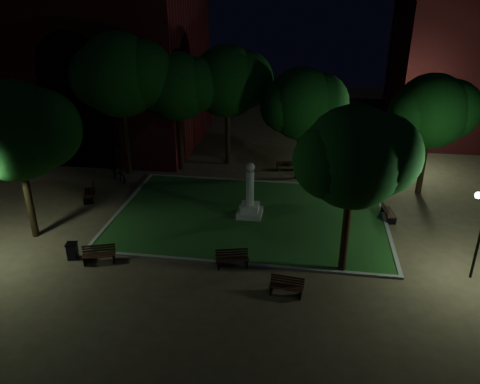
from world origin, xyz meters
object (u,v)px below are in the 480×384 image
object	(u,v)px
bench_left_side	(90,193)
trash_bin	(72,251)
bicycle	(118,174)
bench_right_side	(388,213)
monument	(250,201)
bench_west_near	(99,255)
bench_near_left	(232,259)
bench_far_side	(286,166)
bench_near_right	(287,287)

from	to	relation	value
bench_left_side	trash_bin	xyz separation A→B (m)	(2.16, -6.56, 0.00)
trash_bin	bicycle	distance (m)	9.77
bench_left_side	bench_right_side	bearing A→B (deg)	68.28
monument	bench_west_near	size ratio (longest dim) A/B	1.97
bench_near_left	bicycle	size ratio (longest dim) A/B	0.83
bench_west_near	bench_far_side	bearing A→B (deg)	40.14
monument	bench_near_right	world-z (taller)	monument
monument	bench_near_left	distance (m)	5.28
bench_west_near	bench_far_side	world-z (taller)	bench_west_near
monument	bicycle	world-z (taller)	monument
bench_near_right	monument	bearing A→B (deg)	116.46
bench_near_left	bench_right_side	bearing A→B (deg)	23.03
bench_near_left	bench_left_side	world-z (taller)	bench_left_side
monument	bench_far_side	size ratio (longest dim) A/B	2.27
bench_far_side	bench_right_side	bearing A→B (deg)	127.82
bench_west_near	bicycle	bearing A→B (deg)	88.47
bench_left_side	bench_far_side	size ratio (longest dim) A/B	1.25
bench_west_near	bench_right_side	size ratio (longest dim) A/B	1.02
monument	bench_near_right	distance (m)	7.48
bench_near_left	bench_left_side	distance (m)	11.63
bench_near_right	bench_far_side	distance (m)	14.59
bench_near_right	bench_west_near	size ratio (longest dim) A/B	0.92
bench_near_left	bench_near_right	distance (m)	3.20
bench_left_side	bicycle	xyz separation A→B (m)	(0.56, 3.07, 0.08)
bench_near_right	bench_left_side	world-z (taller)	bench_left_side
bench_near_right	bench_near_left	bearing A→B (deg)	153.18
bench_west_near	bench_far_side	size ratio (longest dim) A/B	1.15
bench_near_left	trash_bin	world-z (taller)	trash_bin
monument	bench_far_side	xyz separation A→B (m)	(1.59, 7.55, -0.60)
bench_near_right	bench_left_side	xyz separation A→B (m)	(-12.58, 7.84, 0.06)
monument	trash_bin	distance (m)	9.78
trash_bin	bench_west_near	bearing A→B (deg)	-3.57
bench_far_side	trash_bin	distance (m)	16.32
bench_near_left	monument	bearing A→B (deg)	73.63
bench_right_side	bicycle	distance (m)	17.52
bench_left_side	bench_right_side	xyz separation A→B (m)	(17.81, 0.05, -0.03)
monument	bench_right_side	bearing A→B (deg)	6.45
trash_bin	monument	bearing A→B (deg)	35.97
bench_near_right	trash_bin	bearing A→B (deg)	179.71
bench_near_left	bench_right_side	xyz separation A→B (m)	(7.90, 6.13, -0.00)
bench_west_near	bicycle	xyz separation A→B (m)	(-3.00, 9.72, 0.12)
bench_left_side	bench_far_side	bearing A→B (deg)	98.10
monument	bench_near_left	size ratio (longest dim) A/B	1.97
bench_near_left	bench_far_side	bearing A→B (deg)	67.51
trash_bin	bench_near_left	bearing A→B (deg)	3.57
bench_left_side	bicycle	distance (m)	3.13
bicycle	bench_left_side	bearing A→B (deg)	-151.61
bench_near_left	bench_left_side	bearing A→B (deg)	133.73
monument	trash_bin	size ratio (longest dim) A/B	3.76
bench_right_side	bicycle	world-z (taller)	bicycle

